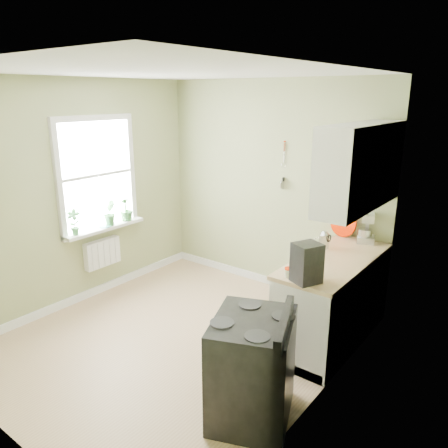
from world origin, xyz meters
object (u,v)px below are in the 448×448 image
Objects in this scene: coffee_maker at (306,264)px; kettle at (324,240)px; stand_mixer at (367,228)px; stove at (252,368)px.

kettle is at bearing 105.82° from coffee_maker.
stand_mixer reaches higher than coffee_maker.
kettle is (-0.28, -0.52, -0.06)m from stand_mixer.
stand_mixer is 1.91× the size of kettle.
stove is 2.74× the size of coffee_maker.
stove is 2.30m from stand_mixer.
coffee_maker is at bearing 87.67° from stove.
stand_mixer is at bearing 88.65° from stove.
stove is 2.67× the size of stand_mixer.
stove is 1.80m from kettle.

